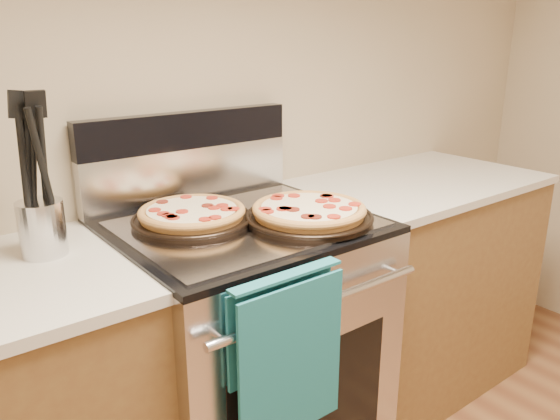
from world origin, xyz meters
TOP-DOWN VIEW (x-y plane):
  - wall_back at (0.00, 2.00)m, footprint 4.00×0.00m
  - range_body at (0.00, 1.65)m, footprint 0.76×0.68m
  - oven_window at (0.00, 1.31)m, footprint 0.56×0.01m
  - cooktop at (0.00, 1.65)m, footprint 0.76×0.68m
  - backsplash_lower at (0.00, 1.96)m, footprint 0.76×0.06m
  - backsplash_upper at (0.00, 1.96)m, footprint 0.76×0.06m
  - oven_handle at (0.00, 1.27)m, footprint 0.70×0.03m
  - dish_towel at (-0.12, 1.27)m, footprint 0.32×0.05m
  - foil_sheet at (0.00, 1.62)m, footprint 0.70×0.55m
  - cabinet_right at (0.88, 1.68)m, footprint 1.00×0.62m
  - countertop_right at (0.88, 1.68)m, footprint 1.02×0.64m
  - pepperoni_pizza_back at (-0.13, 1.72)m, footprint 0.45×0.45m
  - pepperoni_pizza_front at (0.16, 1.52)m, footprint 0.46×0.46m
  - utensil_crock at (-0.54, 1.77)m, footprint 0.15×0.15m

SIDE VIEW (x-z plane):
  - cabinet_right at x=0.88m, z-range 0.00..0.88m
  - range_body at x=0.00m, z-range 0.00..0.90m
  - oven_window at x=0.00m, z-range 0.25..0.65m
  - dish_towel at x=-0.12m, z-range 0.49..0.91m
  - oven_handle at x=0.00m, z-range 0.79..0.81m
  - countertop_right at x=0.88m, z-range 0.88..0.91m
  - cooktop at x=0.00m, z-range 0.90..0.92m
  - foil_sheet at x=0.00m, z-range 0.92..0.93m
  - pepperoni_pizza_back at x=-0.13m, z-range 0.93..0.97m
  - pepperoni_pizza_front at x=0.16m, z-range 0.93..0.98m
  - utensil_crock at x=-0.54m, z-range 0.91..1.06m
  - backsplash_lower at x=0.00m, z-range 0.92..1.10m
  - backsplash_upper at x=0.00m, z-range 1.10..1.22m
  - wall_back at x=0.00m, z-range -0.65..3.35m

